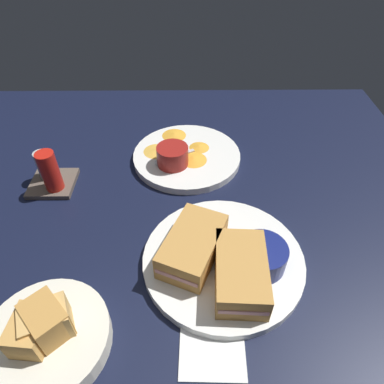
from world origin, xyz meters
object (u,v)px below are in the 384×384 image
ramekin_light_gravy (173,155)px  spoon_by_gravy_ramekin (167,159)px  plate_sandwich_main (223,260)px  sandwich_half_far (241,272)px  condiment_caddy (50,174)px  plate_chips_companion (187,156)px  sandwich_half_near (193,246)px  spoon_by_dark_ramekin (225,251)px  ramekin_dark_sauce (262,256)px  bread_basket_rear (46,335)px

ramekin_light_gravy → spoon_by_gravy_ramekin: ramekin_light_gravy is taller
plate_sandwich_main → ramekin_light_gravy: ramekin_light_gravy is taller
sandwich_half_far → condiment_caddy: (24.15, 35.95, -0.59)cm
plate_chips_companion → sandwich_half_near: bearing=-177.9°
sandwich_half_far → plate_chips_companion: (33.18, 8.21, -3.20)cm
sandwich_half_near → spoon_by_dark_ramekin: bearing=-85.4°
plate_sandwich_main → plate_chips_companion: 29.22cm
plate_chips_companion → sandwich_half_far: bearing=-166.1°
ramekin_light_gravy → spoon_by_dark_ramekin: bearing=-158.7°
ramekin_dark_sauce → spoon_by_gravy_ramekin: bearing=30.6°
plate_sandwich_main → spoon_by_gravy_ramekin: bearing=21.9°
sandwich_half_near → bread_basket_rear: bearing=124.6°
bread_basket_rear → ramekin_light_gravy: bearing=-22.5°
sandwich_half_near → sandwich_half_far: bearing=-125.3°
sandwich_half_far → ramekin_dark_sauce: (3.12, -3.69, -0.20)cm
plate_sandwich_main → bread_basket_rear: 28.33cm
spoon_by_gravy_ramekin → ramekin_dark_sauce: bearing=-149.4°
ramekin_dark_sauce → sandwich_half_far: bearing=130.2°
ramekin_dark_sauce → spoon_by_dark_ramekin: ramekin_dark_sauce is taller
ramekin_light_gravy → spoon_by_gravy_ramekin: (1.04, 1.33, -1.92)cm
sandwich_half_far → bread_basket_rear: size_ratio=0.79×
plate_chips_companion → condiment_caddy: (-9.04, 27.75, 2.61)cm
ramekin_dark_sauce → plate_sandwich_main: bearing=75.7°
plate_sandwich_main → sandwich_half_far: size_ratio=1.96×
plate_sandwich_main → condiment_caddy: condiment_caddy is taller
ramekin_dark_sauce → spoon_by_dark_ramekin: bearing=66.8°
plate_sandwich_main → bread_basket_rear: bread_basket_rear is taller
ramekin_light_gravy → spoon_by_gravy_ramekin: 2.56cm
bread_basket_rear → plate_sandwich_main: bearing=-62.0°
plate_sandwich_main → spoon_by_gravy_ramekin: size_ratio=2.89×
ramekin_dark_sauce → condiment_caddy: 44.88cm
sandwich_half_near → ramekin_light_gravy: size_ratio=2.20×
ramekin_dark_sauce → condiment_caddy: (21.02, 39.65, -0.39)cm
condiment_caddy → plate_sandwich_main: bearing=-120.0°
plate_sandwich_main → sandwich_half_near: 5.99cm
plate_chips_companion → ramekin_light_gravy: bearing=140.2°
sandwich_half_near → condiment_caddy: size_ratio=1.57×
ramekin_light_gravy → sandwich_half_near: bearing=-170.6°
condiment_caddy → ramekin_dark_sauce: bearing=-117.9°
plate_chips_companion → bread_basket_rear: 45.96cm
sandwich_half_near → plate_chips_companion: (28.12, 1.04, -3.20)cm
plate_sandwich_main → sandwich_half_far: (-4.60, -2.12, 3.20)cm
ramekin_dark_sauce → spoon_by_gravy_ramekin: (27.47, 16.25, -1.83)cm
sandwich_half_far → spoon_by_gravy_ramekin: size_ratio=1.48×
sandwich_half_far → bread_basket_rear: bread_basket_rear is taller
plate_chips_companion → ramekin_light_gravy: (-3.62, 3.02, 3.09)cm
plate_sandwich_main → sandwich_half_near: bearing=84.7°
spoon_by_dark_ramekin → ramekin_light_gravy: ramekin_light_gravy is taller
ramekin_dark_sauce → ramekin_light_gravy: (26.44, 14.92, 0.09)cm
sandwich_half_far → ramekin_light_gravy: bearing=20.8°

